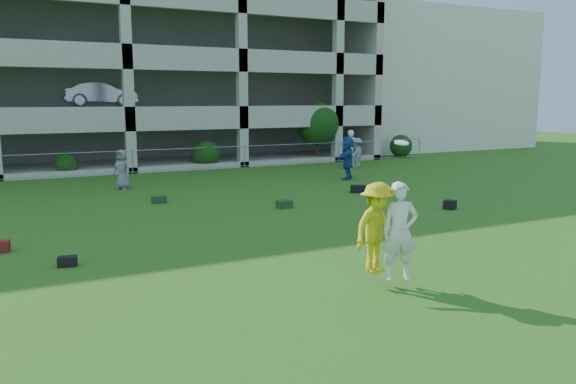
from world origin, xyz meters
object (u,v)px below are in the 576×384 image
bystander_c (122,169)px  frisbee_contest (384,229)px  bystander_e (350,149)px  stucco_building (398,82)px  crate_d (450,205)px  parking_garage (100,61)px  bystander_f (357,153)px  bystander_d (347,158)px

bystander_c → frisbee_contest: bearing=-32.0°
bystander_c → bystander_e: 12.66m
stucco_building → bystander_e: (-11.85, -11.53, -3.98)m
crate_d → parking_garage: parking_garage is taller
stucco_building → bystander_e: size_ratio=7.86×
bystander_f → bystander_c: bearing=-19.6°
frisbee_contest → bystander_e: bearing=59.2°
bystander_d → crate_d: bystander_d is taller
stucco_building → bystander_e: bearing=-135.8°
bystander_f → crate_d: 11.80m
bystander_d → parking_garage: bearing=-104.9°
bystander_d → parking_garage: parking_garage is taller
bystander_d → crate_d: 7.67m
stucco_building → bystander_d: size_ratio=8.05×
frisbee_contest → bystander_d: bearing=60.3°
crate_d → parking_garage: bearing=108.8°
bystander_f → parking_garage: size_ratio=0.05×
crate_d → parking_garage: 24.74m
parking_garage → frisbee_contest: bearing=-87.9°
bystander_f → crate_d: size_ratio=4.58×
bystander_e → frisbee_contest: bearing=91.7°
bystander_d → bystander_f: size_ratio=1.24×
bystander_e → crate_d: 12.03m
parking_garage → bystander_e: bearing=-45.2°
crate_d → stucco_building: bearing=56.5°
parking_garage → bystander_f: bearing=-45.3°
bystander_e → parking_garage: bearing=-12.7°
bystander_e → parking_garage: parking_garage is taller
frisbee_contest → parking_garage: size_ratio=0.09×
bystander_d → frisbee_contest: 15.04m
bystander_f → bystander_d: bearing=23.2°
crate_d → bystander_c: bearing=134.1°
bystander_e → parking_garage: size_ratio=0.07×
bystander_f → frisbee_contest: (-10.39, -16.68, 0.37)m
parking_garage → bystander_c: bearing=-95.6°
parking_garage → crate_d: bearing=-71.2°
frisbee_contest → bystander_f: bearing=58.1°
stucco_building → parking_garage: bearing=-179.3°
stucco_building → bystander_c: bearing=-150.6°
bystander_f → stucco_building: bearing=-162.3°
crate_d → parking_garage: (-7.76, 22.74, 5.86)m
stucco_building → frisbee_contest: stucco_building is taller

